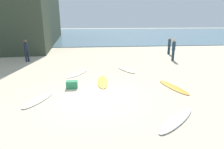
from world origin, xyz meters
TOP-DOWN VIEW (x-y plane):
  - ground_plane at (0.00, 0.00)m, footprint 120.00×120.00m
  - ocean_water at (0.00, 35.54)m, footprint 120.00×40.00m
  - surfboard_0 at (2.35, 4.44)m, footprint 1.28×1.96m
  - surfboard_1 at (-2.42, -0.13)m, footprint 1.30×2.03m
  - surfboard_2 at (4.27, 0.83)m, footprint 1.10×2.36m
  - surfboard_3 at (-1.01, 3.93)m, footprint 1.61×2.16m
  - surfboard_4 at (3.03, -2.40)m, footprint 2.16×2.02m
  - surfboard_5 at (0.57, 2.07)m, footprint 0.63×2.28m
  - beachgoer_near at (-5.50, 7.98)m, footprint 0.39×0.39m
  - beachgoer_mid at (6.88, 7.22)m, footprint 0.40×0.40m
  - beachgoer_far at (7.68, 10.15)m, footprint 0.33×0.34m
  - beach_cooler at (-1.08, 1.27)m, footprint 0.59×0.37m

SIDE VIEW (x-z plane):
  - ground_plane at x=0.00m, z-range 0.00..0.00m
  - surfboard_3 at x=-1.01m, z-range 0.00..0.06m
  - surfboard_2 at x=4.27m, z-range 0.00..0.06m
  - surfboard_5 at x=0.57m, z-range 0.00..0.07m
  - surfboard_1 at x=-2.42m, z-range 0.00..0.07m
  - ocean_water at x=0.00m, z-range 0.00..0.08m
  - surfboard_4 at x=3.03m, z-range 0.00..0.08m
  - surfboard_0 at x=2.35m, z-range 0.00..0.08m
  - beach_cooler at x=-1.08m, z-range 0.00..0.39m
  - beachgoer_far at x=7.68m, z-range 0.10..1.83m
  - beachgoer_near at x=-5.50m, z-range 0.12..1.97m
  - beachgoer_mid at x=6.88m, z-range 0.12..1.98m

